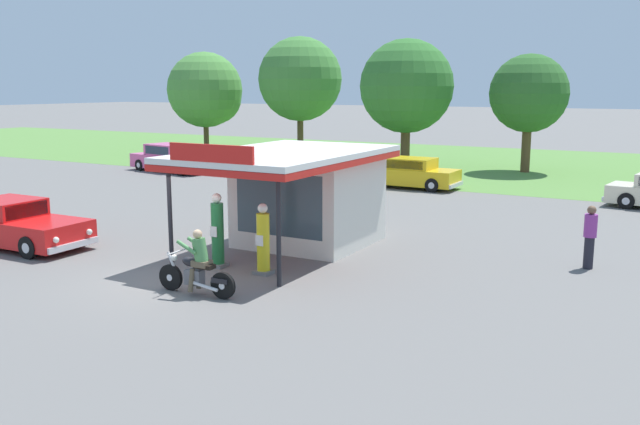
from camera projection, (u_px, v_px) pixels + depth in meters
name	position (u px, v px, depth m)	size (l,w,h in m)	color
ground_plane	(171.00, 280.00, 17.26)	(300.00, 300.00, 0.00)	slate
grass_verge_strip	(489.00, 164.00, 43.07)	(120.00, 24.00, 0.01)	#56843D
service_station_kiosk	(304.00, 190.00, 20.78)	(4.32, 6.93, 3.46)	silver
gas_pump_nearside	(218.00, 233.00, 18.37)	(0.44, 0.44, 2.03)	slate
gas_pump_offside	(263.00, 242.00, 17.68)	(0.44, 0.44, 1.88)	slate
motorcycle_with_rider	(197.00, 268.00, 15.94)	(2.17, 0.70, 1.58)	black
featured_classic_sedan	(15.00, 225.00, 20.85)	(5.07, 2.06, 1.44)	red
parked_car_back_row_left	(406.00, 173.00, 33.02)	(5.38, 2.04, 1.46)	gold
parked_car_back_row_centre	(171.00, 159.00, 39.16)	(5.81, 2.85, 1.58)	#E55993
parked_car_back_row_centre_right	(270.00, 163.00, 37.56)	(5.27, 3.07, 1.45)	beige
bystander_leaning_by_kiosk	(590.00, 235.00, 18.20)	(0.34, 0.34, 1.73)	black
bystander_strolling_foreground	(308.00, 181.00, 28.93)	(0.36, 0.36, 1.66)	brown
tree_oak_distant_spare	(208.00, 92.00, 50.58)	(5.58, 5.58, 7.39)	brown
tree_oak_centre	(528.00, 95.00, 38.34)	(4.41, 4.41, 6.67)	brown
tree_oak_far_left	(301.00, 81.00, 47.54)	(5.86, 5.86, 8.29)	brown
tree_oak_left	(405.00, 89.00, 40.60)	(5.59, 5.59, 7.66)	brown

